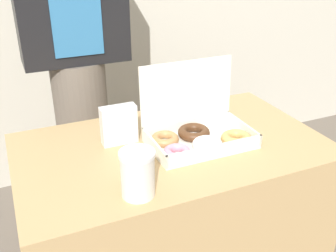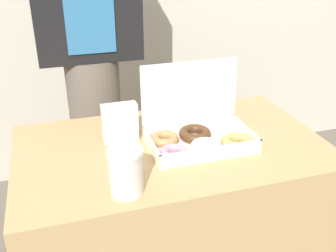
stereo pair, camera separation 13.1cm
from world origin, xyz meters
name	(u,v)px [view 1 (the left image)]	position (x,y,z in m)	size (l,w,h in m)	color
table	(172,233)	(0.00, 0.00, 0.39)	(1.04, 0.61, 0.78)	tan
donut_box	(198,132)	(0.08, -0.02, 0.82)	(0.35, 0.24, 0.26)	white
coffee_cup	(138,174)	(-0.20, -0.22, 0.85)	(0.10, 0.10, 0.13)	silver
napkin_holder	(119,125)	(-0.16, 0.08, 0.85)	(0.12, 0.04, 0.13)	silver
person_customer	(75,50)	(-0.18, 0.61, 0.97)	(0.44, 0.24, 1.77)	#665B51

